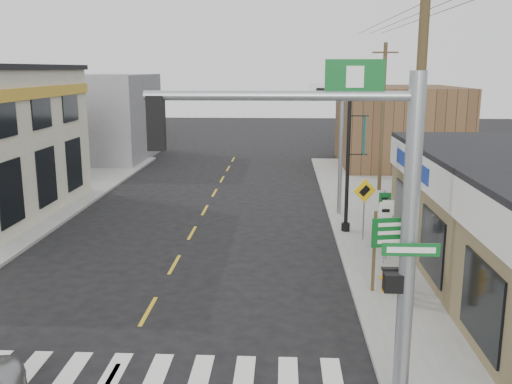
{
  "coord_description": "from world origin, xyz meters",
  "views": [
    {
      "loc": [
        3.84,
        -11.12,
        6.83
      ],
      "look_at": [
        2.94,
        7.44,
        2.8
      ],
      "focal_mm": 40.0,
      "sensor_mm": 36.0,
      "label": 1
    }
  ],
  "objects_px": {
    "fire_hydrant": "(386,278)",
    "traffic_signal_pole": "(366,213)",
    "utility_pole_near": "(418,122)",
    "utility_pole_far": "(382,116)",
    "bare_tree": "(493,195)",
    "dance_center_sign": "(342,111)",
    "guide_sign": "(394,240)",
    "lamp_post": "(350,148)"
  },
  "relations": [
    {
      "from": "guide_sign",
      "to": "bare_tree",
      "type": "xyz_separation_m",
      "value": [
        1.95,
        -2.32,
        1.91
      ]
    },
    {
      "from": "traffic_signal_pole",
      "to": "fire_hydrant",
      "type": "xyz_separation_m",
      "value": [
        1.63,
        6.31,
        -3.65
      ]
    },
    {
      "from": "utility_pole_far",
      "to": "fire_hydrant",
      "type": "bearing_deg",
      "value": -98.24
    },
    {
      "from": "lamp_post",
      "to": "guide_sign",
      "type": "bearing_deg",
      "value": -67.97
    },
    {
      "from": "traffic_signal_pole",
      "to": "guide_sign",
      "type": "bearing_deg",
      "value": 73.75
    },
    {
      "from": "fire_hydrant",
      "to": "bare_tree",
      "type": "height_order",
      "value": "bare_tree"
    },
    {
      "from": "utility_pole_far",
      "to": "guide_sign",
      "type": "bearing_deg",
      "value": -97.49
    },
    {
      "from": "fire_hydrant",
      "to": "dance_center_sign",
      "type": "bearing_deg",
      "value": 93.03
    },
    {
      "from": "guide_sign",
      "to": "utility_pole_near",
      "type": "relative_size",
      "value": 0.25
    },
    {
      "from": "traffic_signal_pole",
      "to": "utility_pole_near",
      "type": "xyz_separation_m",
      "value": [
        2.12,
        5.4,
        1.19
      ]
    },
    {
      "from": "traffic_signal_pole",
      "to": "fire_hydrant",
      "type": "distance_m",
      "value": 7.47
    },
    {
      "from": "fire_hydrant",
      "to": "dance_center_sign",
      "type": "distance_m",
      "value": 10.62
    },
    {
      "from": "fire_hydrant",
      "to": "utility_pole_near",
      "type": "height_order",
      "value": "utility_pole_near"
    },
    {
      "from": "bare_tree",
      "to": "utility_pole_near",
      "type": "xyz_separation_m",
      "value": [
        -1.67,
        1.4,
        1.71
      ]
    },
    {
      "from": "fire_hydrant",
      "to": "utility_pole_far",
      "type": "height_order",
      "value": "utility_pole_far"
    },
    {
      "from": "traffic_signal_pole",
      "to": "utility_pole_near",
      "type": "height_order",
      "value": "utility_pole_near"
    },
    {
      "from": "guide_sign",
      "to": "traffic_signal_pole",
      "type": "bearing_deg",
      "value": -117.51
    },
    {
      "from": "bare_tree",
      "to": "traffic_signal_pole",
      "type": "bearing_deg",
      "value": -133.42
    },
    {
      "from": "guide_sign",
      "to": "lamp_post",
      "type": "bearing_deg",
      "value": 84.29
    },
    {
      "from": "fire_hydrant",
      "to": "utility_pole_far",
      "type": "distance_m",
      "value": 15.76
    },
    {
      "from": "dance_center_sign",
      "to": "utility_pole_near",
      "type": "bearing_deg",
      "value": -88.21
    },
    {
      "from": "lamp_post",
      "to": "dance_center_sign",
      "type": "bearing_deg",
      "value": 107.56
    },
    {
      "from": "fire_hydrant",
      "to": "utility_pole_far",
      "type": "xyz_separation_m",
      "value": [
        2.26,
        15.15,
        3.72
      ]
    },
    {
      "from": "fire_hydrant",
      "to": "dance_center_sign",
      "type": "height_order",
      "value": "dance_center_sign"
    },
    {
      "from": "fire_hydrant",
      "to": "utility_pole_near",
      "type": "distance_m",
      "value": 4.95
    },
    {
      "from": "guide_sign",
      "to": "lamp_post",
      "type": "distance_m",
      "value": 6.94
    },
    {
      "from": "dance_center_sign",
      "to": "lamp_post",
      "type": "bearing_deg",
      "value": -92.46
    },
    {
      "from": "guide_sign",
      "to": "dance_center_sign",
      "type": "relative_size",
      "value": 0.4
    },
    {
      "from": "utility_pole_near",
      "to": "fire_hydrant",
      "type": "bearing_deg",
      "value": 119.87
    },
    {
      "from": "dance_center_sign",
      "to": "traffic_signal_pole",
      "type": "bearing_deg",
      "value": -97.62
    },
    {
      "from": "fire_hydrant",
      "to": "dance_center_sign",
      "type": "relative_size",
      "value": 0.12
    },
    {
      "from": "fire_hydrant",
      "to": "bare_tree",
      "type": "distance_m",
      "value": 4.45
    },
    {
      "from": "fire_hydrant",
      "to": "traffic_signal_pole",
      "type": "bearing_deg",
      "value": -104.47
    },
    {
      "from": "dance_center_sign",
      "to": "bare_tree",
      "type": "xyz_separation_m",
      "value": [
        2.67,
        -11.97,
        -1.25
      ]
    },
    {
      "from": "traffic_signal_pole",
      "to": "guide_sign",
      "type": "height_order",
      "value": "traffic_signal_pole"
    },
    {
      "from": "traffic_signal_pole",
      "to": "utility_pole_far",
      "type": "relative_size",
      "value": 0.85
    },
    {
      "from": "utility_pole_far",
      "to": "lamp_post",
      "type": "bearing_deg",
      "value": -107.5
    },
    {
      "from": "guide_sign",
      "to": "fire_hydrant",
      "type": "bearing_deg",
      "value": 172.78
    },
    {
      "from": "guide_sign",
      "to": "fire_hydrant",
      "type": "height_order",
      "value": "guide_sign"
    },
    {
      "from": "fire_hydrant",
      "to": "guide_sign",
      "type": "bearing_deg",
      "value": 4.12
    },
    {
      "from": "guide_sign",
      "to": "lamp_post",
      "type": "height_order",
      "value": "lamp_post"
    },
    {
      "from": "lamp_post",
      "to": "fire_hydrant",
      "type": "bearing_deg",
      "value": -69.73
    }
  ]
}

